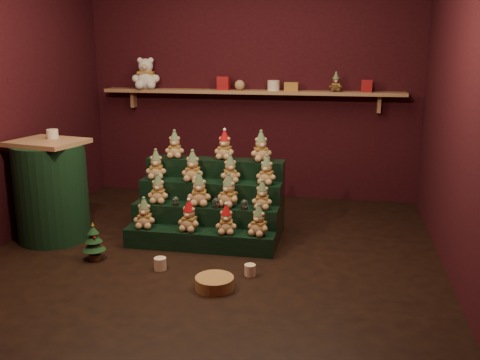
% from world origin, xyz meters
% --- Properties ---
extents(ground, '(4.00, 4.00, 0.00)m').
position_xyz_m(ground, '(0.00, 0.00, 0.00)').
color(ground, black).
rests_on(ground, ground).
extents(back_wall, '(4.00, 0.10, 2.80)m').
position_xyz_m(back_wall, '(0.00, 2.05, 1.40)').
color(back_wall, black).
rests_on(back_wall, ground).
extents(front_wall, '(4.00, 0.10, 2.80)m').
position_xyz_m(front_wall, '(0.00, -2.05, 1.40)').
color(front_wall, black).
rests_on(front_wall, ground).
extents(right_wall, '(0.10, 4.00, 2.80)m').
position_xyz_m(right_wall, '(2.05, 0.00, 1.40)').
color(right_wall, black).
rests_on(right_wall, ground).
extents(back_shelf, '(3.60, 0.26, 0.24)m').
position_xyz_m(back_shelf, '(0.00, 1.87, 1.29)').
color(back_shelf, '#A97B54').
rests_on(back_shelf, ground).
extents(riser_tier_front, '(1.40, 0.22, 0.18)m').
position_xyz_m(riser_tier_front, '(-0.15, 0.04, 0.09)').
color(riser_tier_front, black).
rests_on(riser_tier_front, ground).
extents(riser_tier_midfront, '(1.40, 0.22, 0.36)m').
position_xyz_m(riser_tier_midfront, '(-0.15, 0.26, 0.18)').
color(riser_tier_midfront, black).
rests_on(riser_tier_midfront, ground).
extents(riser_tier_midback, '(1.40, 0.22, 0.54)m').
position_xyz_m(riser_tier_midback, '(-0.15, 0.48, 0.27)').
color(riser_tier_midback, black).
rests_on(riser_tier_midback, ground).
extents(riser_tier_back, '(1.40, 0.22, 0.72)m').
position_xyz_m(riser_tier_back, '(-0.15, 0.70, 0.36)').
color(riser_tier_back, black).
rests_on(riser_tier_back, ground).
extents(teddy_0, '(0.22, 0.20, 0.28)m').
position_xyz_m(teddy_0, '(-0.67, 0.03, 0.32)').
color(teddy_0, tan).
rests_on(teddy_0, riser_tier_front).
extents(teddy_1, '(0.23, 0.21, 0.28)m').
position_xyz_m(teddy_1, '(-0.24, 0.03, 0.32)').
color(teddy_1, tan).
rests_on(teddy_1, riser_tier_front).
extents(teddy_2, '(0.21, 0.19, 0.27)m').
position_xyz_m(teddy_2, '(0.11, 0.02, 0.31)').
color(teddy_2, tan).
rests_on(teddy_2, riser_tier_front).
extents(teddy_3, '(0.25, 0.24, 0.28)m').
position_xyz_m(teddy_3, '(0.41, 0.03, 0.32)').
color(teddy_3, tan).
rests_on(teddy_3, riser_tier_front).
extents(teddy_4, '(0.21, 0.19, 0.28)m').
position_xyz_m(teddy_4, '(-0.61, 0.26, 0.50)').
color(teddy_4, tan).
rests_on(teddy_4, riser_tier_midfront).
extents(teddy_5, '(0.25, 0.23, 0.31)m').
position_xyz_m(teddy_5, '(-0.20, 0.26, 0.52)').
color(teddy_5, tan).
rests_on(teddy_5, riser_tier_midfront).
extents(teddy_6, '(0.28, 0.27, 0.30)m').
position_xyz_m(teddy_6, '(0.08, 0.27, 0.51)').
color(teddy_6, tan).
rests_on(teddy_6, riser_tier_midfront).
extents(teddy_7, '(0.19, 0.17, 0.26)m').
position_xyz_m(teddy_7, '(0.40, 0.26, 0.49)').
color(teddy_7, tan).
rests_on(teddy_7, riser_tier_midfront).
extents(teddy_8, '(0.23, 0.21, 0.29)m').
position_xyz_m(teddy_8, '(-0.70, 0.49, 0.68)').
color(teddy_8, tan).
rests_on(teddy_8, riser_tier_midback).
extents(teddy_9, '(0.22, 0.20, 0.30)m').
position_xyz_m(teddy_9, '(-0.32, 0.46, 0.69)').
color(teddy_9, tan).
rests_on(teddy_9, riser_tier_midback).
extents(teddy_10, '(0.25, 0.24, 0.27)m').
position_xyz_m(teddy_10, '(0.05, 0.48, 0.68)').
color(teddy_10, tan).
rests_on(teddy_10, riser_tier_midback).
extents(teddy_11, '(0.23, 0.21, 0.27)m').
position_xyz_m(teddy_11, '(0.41, 0.48, 0.68)').
color(teddy_11, tan).
rests_on(teddy_11, riser_tier_midback).
extents(teddy_12, '(0.21, 0.20, 0.27)m').
position_xyz_m(teddy_12, '(-0.57, 0.69, 0.86)').
color(teddy_12, tan).
rests_on(teddy_12, riser_tier_back).
extents(teddy_13, '(0.22, 0.21, 0.28)m').
position_xyz_m(teddy_13, '(-0.05, 0.71, 0.86)').
color(teddy_13, tan).
rests_on(teddy_13, riser_tier_back).
extents(teddy_14, '(0.27, 0.26, 0.29)m').
position_xyz_m(teddy_14, '(0.32, 0.69, 0.87)').
color(teddy_14, tan).
rests_on(teddy_14, riser_tier_back).
extents(snow_globe_a, '(0.06, 0.06, 0.09)m').
position_xyz_m(snow_globe_a, '(-0.42, 0.20, 0.40)').
color(snow_globe_a, black).
rests_on(snow_globe_a, riser_tier_midfront).
extents(snow_globe_b, '(0.07, 0.07, 0.09)m').
position_xyz_m(snow_globe_b, '(-0.03, 0.20, 0.41)').
color(snow_globe_b, black).
rests_on(snow_globe_b, riser_tier_midfront).
extents(snow_globe_c, '(0.07, 0.07, 0.10)m').
position_xyz_m(snow_globe_c, '(0.24, 0.20, 0.41)').
color(snow_globe_c, black).
rests_on(snow_globe_c, riser_tier_midfront).
extents(side_table, '(0.73, 0.68, 0.97)m').
position_xyz_m(side_table, '(-1.61, 0.05, 0.48)').
color(side_table, '#A97B54').
rests_on(side_table, ground).
extents(table_ornament, '(0.11, 0.11, 0.09)m').
position_xyz_m(table_ornament, '(-1.61, 0.15, 1.02)').
color(table_ornament, beige).
rests_on(table_ornament, side_table).
extents(mini_christmas_tree, '(0.20, 0.20, 0.34)m').
position_xyz_m(mini_christmas_tree, '(-0.99, -0.38, 0.17)').
color(mini_christmas_tree, '#473019').
rests_on(mini_christmas_tree, ground).
extents(mug_left, '(0.10, 0.10, 0.10)m').
position_xyz_m(mug_left, '(-0.35, -0.47, 0.05)').
color(mug_left, beige).
rests_on(mug_left, ground).
extents(mug_right, '(0.09, 0.09, 0.09)m').
position_xyz_m(mug_right, '(0.41, -0.45, 0.05)').
color(mug_right, beige).
rests_on(mug_right, ground).
extents(wicker_basket, '(0.40, 0.40, 0.09)m').
position_xyz_m(wicker_basket, '(0.19, -0.74, 0.05)').
color(wicker_basket, '#AC8345').
rests_on(wicker_basket, ground).
extents(white_bear, '(0.40, 0.37, 0.47)m').
position_xyz_m(white_bear, '(-1.29, 1.84, 1.56)').
color(white_bear, white).
rests_on(white_bear, back_shelf).
extents(brown_bear, '(0.16, 0.15, 0.21)m').
position_xyz_m(brown_bear, '(1.00, 1.84, 1.43)').
color(brown_bear, '#53351B').
rests_on(brown_bear, back_shelf).
extents(gift_tin_red_a, '(0.14, 0.14, 0.16)m').
position_xyz_m(gift_tin_red_a, '(-0.32, 1.85, 1.40)').
color(gift_tin_red_a, maroon).
rests_on(gift_tin_red_a, back_shelf).
extents(gift_tin_cream, '(0.14, 0.14, 0.12)m').
position_xyz_m(gift_tin_cream, '(0.28, 1.85, 1.38)').
color(gift_tin_cream, beige).
rests_on(gift_tin_cream, back_shelf).
extents(gift_tin_red_b, '(0.12, 0.12, 0.14)m').
position_xyz_m(gift_tin_red_b, '(1.35, 1.85, 1.39)').
color(gift_tin_red_b, maroon).
rests_on(gift_tin_red_b, back_shelf).
extents(shelf_plush_ball, '(0.12, 0.12, 0.12)m').
position_xyz_m(shelf_plush_ball, '(-0.12, 1.85, 1.38)').
color(shelf_plush_ball, tan).
rests_on(shelf_plush_ball, back_shelf).
extents(scarf_gift_box, '(0.16, 0.10, 0.10)m').
position_xyz_m(scarf_gift_box, '(0.49, 1.85, 1.37)').
color(scarf_gift_box, orange).
rests_on(scarf_gift_box, back_shelf).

